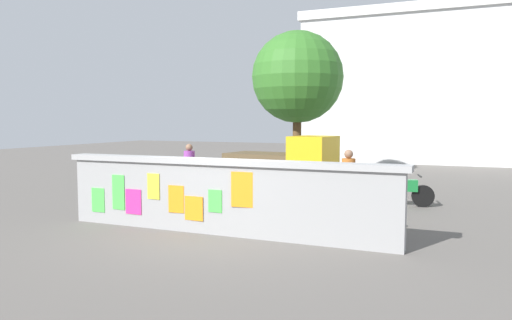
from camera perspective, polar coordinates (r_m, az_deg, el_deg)
name	(u,v)px	position (r m, az deg, el deg)	size (l,w,h in m)	color
ground	(323,186)	(17.52, 7.88, -3.03)	(60.00, 60.00, 0.00)	#605B56
poster_wall	(221,195)	(9.98, -4.20, -4.20)	(7.53, 0.42, 1.56)	#989898
auto_rickshaw_truck	(285,165)	(15.82, 3.49, -0.55)	(3.76, 1.96, 1.85)	black
motorcycle	(397,189)	(13.76, 16.29, -3.35)	(1.88, 0.66, 0.87)	black
bicycle_near	(201,199)	(12.35, -6.50, -4.56)	(1.67, 0.54, 0.95)	black
bicycle_far	(354,212)	(10.70, 11.48, -6.07)	(1.68, 0.51, 0.95)	black
person_walking	(348,175)	(12.25, 10.86, -1.75)	(0.48, 0.48, 1.62)	#BF6626
person_bystander	(189,164)	(15.15, -7.88, -0.49)	(0.42, 0.42, 1.62)	#BF6626
tree_roadside	(297,78)	(20.37, 4.92, 9.68)	(3.80, 3.80, 6.04)	brown
building_background	(425,87)	(29.52, 19.32, 8.19)	(13.55, 5.48, 8.51)	silver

